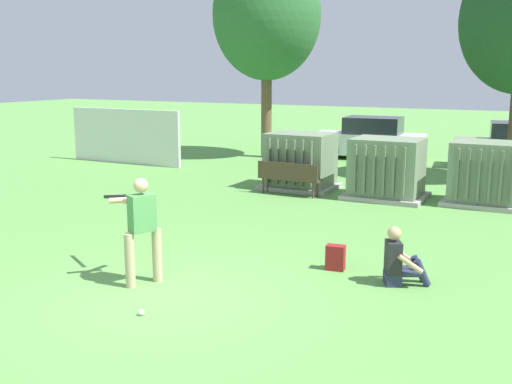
{
  "coord_description": "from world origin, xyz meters",
  "views": [
    {
      "loc": [
        5.14,
        -7.08,
        3.4
      ],
      "look_at": [
        -0.29,
        3.5,
        1.0
      ],
      "focal_mm": 42.52,
      "sensor_mm": 36.0,
      "label": 1
    }
  ],
  "objects": [
    {
      "name": "transformer_mid_west",
      "position": [
        0.95,
        8.75,
        0.79
      ],
      "size": [
        2.1,
        1.7,
        1.62
      ],
      "color": "#9E9B93",
      "rests_on": "ground"
    },
    {
      "name": "batter",
      "position": [
        -0.77,
        0.41,
        0.98
      ],
      "size": [
        1.53,
        0.98,
        1.74
      ],
      "color": "tan",
      "rests_on": "ground"
    },
    {
      "name": "sports_ball",
      "position": [
        0.03,
        -0.67,
        0.04
      ],
      "size": [
        0.09,
        0.09,
        0.09
      ],
      "primitive_type": "sphere",
      "color": "white",
      "rests_on": "ground"
    },
    {
      "name": "park_bench",
      "position": [
        -1.55,
        7.92,
        0.54
      ],
      "size": [
        1.81,
        0.46,
        0.92
      ],
      "color": "#4C3828",
      "rests_on": "ground"
    },
    {
      "name": "backpack",
      "position": [
        1.78,
        2.48,
        0.21
      ],
      "size": [
        0.34,
        0.29,
        0.44
      ],
      "color": "maroon",
      "rests_on": "ground"
    },
    {
      "name": "seated_spectator",
      "position": [
        2.94,
        2.25,
        0.38
      ],
      "size": [
        0.79,
        0.67,
        0.96
      ],
      "color": "#282D4C",
      "rests_on": "ground"
    },
    {
      "name": "tree_left",
      "position": [
        -5.41,
        14.36,
        5.42
      ],
      "size": [
        4.13,
        4.13,
        7.9
      ],
      "color": "brown",
      "rests_on": "ground"
    },
    {
      "name": "ground_plane",
      "position": [
        0.0,
        0.0,
        0.0
      ],
      "size": [
        96.0,
        96.0,
        0.0
      ],
      "primitive_type": "plane",
      "color": "#5B9947"
    },
    {
      "name": "fence_panel",
      "position": [
        -9.3,
        10.5,
        1.0
      ],
      "size": [
        4.8,
        0.12,
        2.0
      ],
      "primitive_type": "cube",
      "color": "silver",
      "rests_on": "ground"
    },
    {
      "name": "transformer_west",
      "position": [
        -1.66,
        8.98,
        0.79
      ],
      "size": [
        2.1,
        1.7,
        1.62
      ],
      "color": "#9E9B93",
      "rests_on": "ground"
    },
    {
      "name": "transformer_mid_east",
      "position": [
        3.46,
        9.14,
        0.79
      ],
      "size": [
        2.1,
        1.7,
        1.62
      ],
      "color": "#9E9B93",
      "rests_on": "ground"
    },
    {
      "name": "parked_car_leftmost",
      "position": [
        -1.63,
        15.83,
        0.75
      ],
      "size": [
        4.32,
        2.17,
        1.62
      ],
      "color": "silver",
      "rests_on": "ground"
    }
  ]
}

